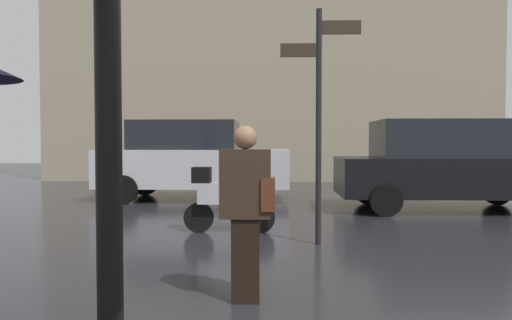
{
  "coord_description": "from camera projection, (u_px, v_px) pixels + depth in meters",
  "views": [
    {
      "loc": [
        0.21,
        -2.46,
        1.4
      ],
      "look_at": [
        -0.06,
        4.68,
        1.14
      ],
      "focal_mm": 35.07,
      "sensor_mm": 36.0,
      "label": 1
    }
  ],
  "objects": [
    {
      "name": "pedestrian_with_bag",
      "position": [
        247.0,
        202.0,
        4.33
      ],
      "size": [
        0.48,
        0.24,
        1.54
      ],
      "rotation": [
        0.0,
        0.0,
        1.16
      ],
      "color": "black",
      "rests_on": "ground"
    },
    {
      "name": "parked_car_left",
      "position": [
        443.0,
        165.0,
        10.19
      ],
      "size": [
        4.39,
        2.01,
        1.84
      ],
      "rotation": [
        0.0,
        0.0,
        -0.11
      ],
      "color": "black",
      "rests_on": "ground"
    },
    {
      "name": "parked_car_right",
      "position": [
        193.0,
        159.0,
        12.07
      ],
      "size": [
        4.52,
        2.04,
        1.9
      ],
      "rotation": [
        0.0,
        0.0,
        0.13
      ],
      "color": "silver",
      "rests_on": "ground"
    },
    {
      "name": "parked_scooter",
      "position": [
        226.0,
        197.0,
        7.68
      ],
      "size": [
        1.41,
        0.32,
        1.23
      ],
      "rotation": [
        0.0,
        0.0,
        -0.25
      ],
      "color": "black",
      "rests_on": "ground"
    },
    {
      "name": "street_signpost",
      "position": [
        319.0,
        103.0,
        6.74
      ],
      "size": [
        1.08,
        0.08,
        3.18
      ],
      "color": "black",
      "rests_on": "ground"
    }
  ]
}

